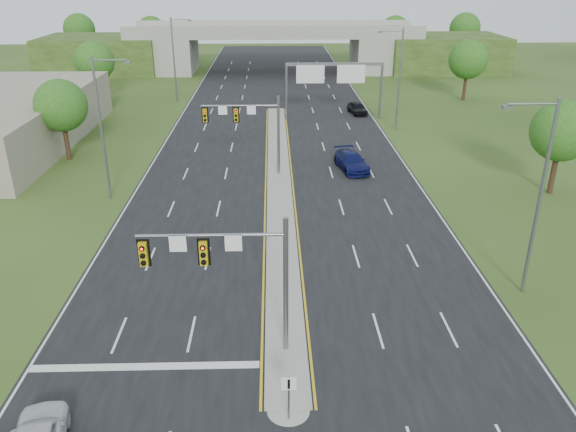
{
  "coord_description": "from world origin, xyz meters",
  "views": [
    {
      "loc": [
        -0.53,
        -21.93,
        16.78
      ],
      "look_at": [
        0.36,
        9.19,
        3.0
      ],
      "focal_mm": 35.0,
      "sensor_mm": 36.0,
      "label": 1
    }
  ],
  "objects_px": {
    "signal_mast_near": "(235,266)",
    "car_far_c": "(357,108)",
    "signal_mast_far": "(252,123)",
    "overpass": "(274,50)",
    "keep_right_sign": "(289,391)",
    "car_far_b": "(352,161)",
    "sign_gantry": "(333,75)"
  },
  "relations": [
    {
      "from": "signal_mast_near",
      "to": "signal_mast_far",
      "type": "xyz_separation_m",
      "value": [
        0.0,
        25.0,
        0.0
      ]
    },
    {
      "from": "signal_mast_near",
      "to": "keep_right_sign",
      "type": "relative_size",
      "value": 3.18
    },
    {
      "from": "signal_mast_near",
      "to": "car_far_c",
      "type": "distance_m",
      "value": 49.33
    },
    {
      "from": "signal_mast_far",
      "to": "overpass",
      "type": "height_order",
      "value": "overpass"
    },
    {
      "from": "overpass",
      "to": "keep_right_sign",
      "type": "bearing_deg",
      "value": -90.0
    },
    {
      "from": "signal_mast_far",
      "to": "car_far_b",
      "type": "height_order",
      "value": "signal_mast_far"
    },
    {
      "from": "signal_mast_near",
      "to": "car_far_b",
      "type": "distance_m",
      "value": 28.0
    },
    {
      "from": "overpass",
      "to": "car_far_b",
      "type": "relative_size",
      "value": 14.96
    },
    {
      "from": "keep_right_sign",
      "to": "sign_gantry",
      "type": "distance_m",
      "value": 50.04
    },
    {
      "from": "sign_gantry",
      "to": "overpass",
      "type": "bearing_deg",
      "value": 100.79
    },
    {
      "from": "signal_mast_near",
      "to": "overpass",
      "type": "relative_size",
      "value": 0.09
    },
    {
      "from": "signal_mast_near",
      "to": "car_far_c",
      "type": "bearing_deg",
      "value": 75.37
    },
    {
      "from": "car_far_c",
      "to": "signal_mast_near",
      "type": "bearing_deg",
      "value": -114.06
    },
    {
      "from": "signal_mast_far",
      "to": "sign_gantry",
      "type": "height_order",
      "value": "signal_mast_far"
    },
    {
      "from": "signal_mast_near",
      "to": "signal_mast_far",
      "type": "relative_size",
      "value": 1.0
    },
    {
      "from": "signal_mast_near",
      "to": "sign_gantry",
      "type": "relative_size",
      "value": 0.6
    },
    {
      "from": "signal_mast_near",
      "to": "keep_right_sign",
      "type": "xyz_separation_m",
      "value": [
        2.26,
        -4.45,
        -3.21
      ]
    },
    {
      "from": "signal_mast_far",
      "to": "car_far_b",
      "type": "relative_size",
      "value": 1.31
    },
    {
      "from": "signal_mast_far",
      "to": "overpass",
      "type": "relative_size",
      "value": 0.09
    },
    {
      "from": "signal_mast_near",
      "to": "signal_mast_far",
      "type": "height_order",
      "value": "same"
    },
    {
      "from": "signal_mast_far",
      "to": "keep_right_sign",
      "type": "bearing_deg",
      "value": -85.61
    },
    {
      "from": "signal_mast_near",
      "to": "overpass",
      "type": "xyz_separation_m",
      "value": [
        2.26,
        80.07,
        -1.17
      ]
    },
    {
      "from": "keep_right_sign",
      "to": "car_far_b",
      "type": "height_order",
      "value": "keep_right_sign"
    },
    {
      "from": "keep_right_sign",
      "to": "car_far_c",
      "type": "relative_size",
      "value": 0.52
    },
    {
      "from": "signal_mast_near",
      "to": "car_far_c",
      "type": "relative_size",
      "value": 1.65
    },
    {
      "from": "sign_gantry",
      "to": "car_far_c",
      "type": "xyz_separation_m",
      "value": [
        3.47,
        2.58,
        -4.5
      ]
    },
    {
      "from": "keep_right_sign",
      "to": "car_far_b",
      "type": "distance_m",
      "value": 31.43
    },
    {
      "from": "signal_mast_far",
      "to": "sign_gantry",
      "type": "distance_m",
      "value": 21.91
    },
    {
      "from": "keep_right_sign",
      "to": "signal_mast_near",
      "type": "bearing_deg",
      "value": 116.94
    },
    {
      "from": "signal_mast_far",
      "to": "car_far_c",
      "type": "height_order",
      "value": "signal_mast_far"
    },
    {
      "from": "signal_mast_far",
      "to": "car_far_b",
      "type": "bearing_deg",
      "value": 8.15
    },
    {
      "from": "signal_mast_far",
      "to": "overpass",
      "type": "bearing_deg",
      "value": 87.65
    }
  ]
}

